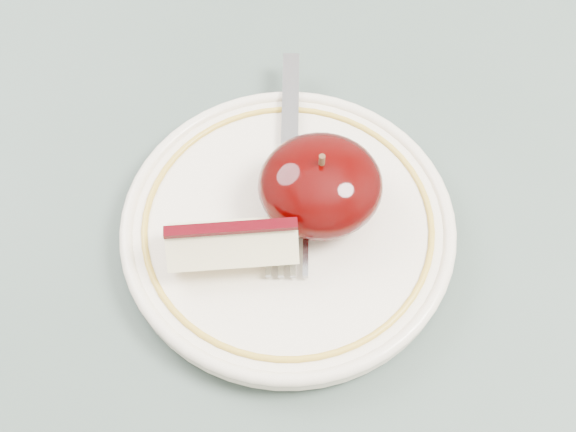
{
  "coord_description": "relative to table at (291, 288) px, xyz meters",
  "views": [
    {
      "loc": [
        -0.02,
        -0.27,
        1.23
      ],
      "look_at": [
        -0.0,
        -0.0,
        0.78
      ],
      "focal_mm": 50.0,
      "sensor_mm": 36.0,
      "label": 1
    }
  ],
  "objects": [
    {
      "name": "apple_half",
      "position": [
        0.02,
        0.01,
        0.13
      ],
      "size": [
        0.08,
        0.08,
        0.06
      ],
      "color": "black",
      "rests_on": "plate"
    },
    {
      "name": "table",
      "position": [
        0.0,
        0.0,
        0.0
      ],
      "size": [
        0.9,
        0.9,
        0.75
      ],
      "color": "brown",
      "rests_on": "ground"
    },
    {
      "name": "plate",
      "position": [
        -0.0,
        -0.0,
        0.1
      ],
      "size": [
        0.22,
        0.22,
        0.02
      ],
      "color": "white",
      "rests_on": "table"
    },
    {
      "name": "apple_wedge",
      "position": [
        -0.04,
        -0.02,
        0.12
      ],
      "size": [
        0.08,
        0.04,
        0.04
      ],
      "rotation": [
        0.0,
        0.0,
        0.02
      ],
      "color": "#FFEFBB",
      "rests_on": "plate"
    },
    {
      "name": "fork",
      "position": [
        0.0,
        0.04,
        0.11
      ],
      "size": [
        0.03,
        0.19,
        0.0
      ],
      "rotation": [
        0.0,
        0.0,
        1.49
      ],
      "color": "gray",
      "rests_on": "plate"
    }
  ]
}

